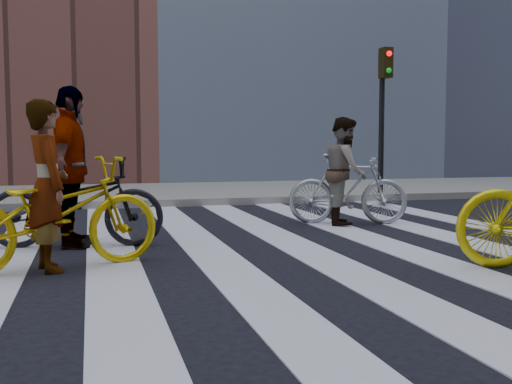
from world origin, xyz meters
name	(u,v)px	position (x,y,z in m)	size (l,w,h in m)	color
ground	(256,250)	(0.00, 0.00, 0.00)	(100.00, 100.00, 0.00)	black
sidewalk_far	(172,193)	(0.00, 7.50, 0.07)	(100.00, 5.00, 0.15)	gray
zebra_crosswalk	(256,249)	(0.00, 0.00, 0.01)	(8.25, 10.00, 0.01)	silver
traffic_signal	(384,97)	(4.40, 5.32, 2.28)	(0.22, 0.42, 3.33)	black
bike_yellow_left	(53,214)	(-2.22, -0.56, 0.56)	(0.75, 2.14, 1.13)	#E0BB0C
bike_silver_mid	(348,189)	(1.97, 1.78, 0.55)	(0.52, 1.83, 1.10)	#A3A6AD
bike_dark_rear	(76,202)	(-2.04, 0.76, 0.55)	(0.73, 2.08, 1.10)	black
rider_left	(47,186)	(-2.27, -0.56, 0.84)	(0.61, 0.40, 1.68)	slate
rider_mid	(345,171)	(1.92, 1.78, 0.83)	(0.81, 0.63, 1.66)	slate
rider_rear	(70,167)	(-2.09, 0.76, 0.97)	(1.14, 0.47, 1.94)	slate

